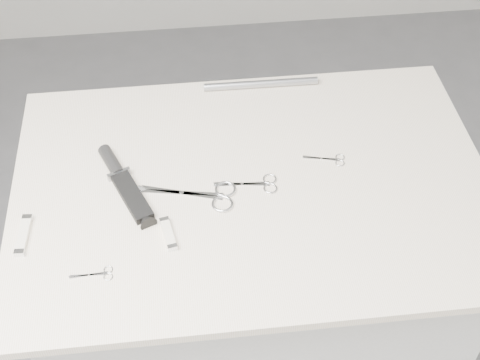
{
  "coord_description": "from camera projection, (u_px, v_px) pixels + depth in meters",
  "views": [
    {
      "loc": [
        -0.13,
        -0.96,
        1.93
      ],
      "look_at": [
        -0.03,
        0.01,
        0.92
      ],
      "focal_mm": 50.0,
      "sensor_mm": 36.0,
      "label": 1
    }
  ],
  "objects": [
    {
      "name": "plinth",
      "position": [
        250.0,
        307.0,
        1.73
      ],
      "size": [
        0.9,
        0.6,
        0.9
      ],
      "primitive_type": "cube",
      "color": "silver",
      "rests_on": "ground"
    },
    {
      "name": "display_board",
      "position": [
        253.0,
        185.0,
        1.4
      ],
      "size": [
        1.0,
        0.7,
        0.02
      ],
      "primitive_type": "cube",
      "color": "beige",
      "rests_on": "plinth"
    },
    {
      "name": "large_shears",
      "position": [
        209.0,
        195.0,
        1.37
      ],
      "size": [
        0.2,
        0.1,
        0.01
      ],
      "rotation": [
        0.0,
        0.0,
        -0.24
      ],
      "color": "silver",
      "rests_on": "display_board"
    },
    {
      "name": "embroidery_scissors_a",
      "position": [
        258.0,
        184.0,
        1.39
      ],
      "size": [
        0.13,
        0.06,
        0.0
      ],
      "rotation": [
        0.0,
        0.0,
        -0.1
      ],
      "color": "silver",
      "rests_on": "display_board"
    },
    {
      "name": "embroidery_scissors_b",
      "position": [
        330.0,
        159.0,
        1.44
      ],
      "size": [
        0.09,
        0.04,
        0.0
      ],
      "rotation": [
        0.0,
        0.0,
        -0.23
      ],
      "color": "silver",
      "rests_on": "display_board"
    },
    {
      "name": "tiny_scissors",
      "position": [
        98.0,
        274.0,
        1.23
      ],
      "size": [
        0.08,
        0.03,
        0.0
      ],
      "rotation": [
        0.0,
        0.0,
        0.02
      ],
      "color": "silver",
      "rests_on": "display_board"
    },
    {
      "name": "sheathed_knife",
      "position": [
        122.0,
        180.0,
        1.39
      ],
      "size": [
        0.12,
        0.22,
        0.03
      ],
      "rotation": [
        0.0,
        0.0,
        1.96
      ],
      "color": "black",
      "rests_on": "display_board"
    },
    {
      "name": "pocket_knife_a",
      "position": [
        168.0,
        234.0,
        1.29
      ],
      "size": [
        0.03,
        0.08,
        0.01
      ],
      "rotation": [
        0.0,
        0.0,
        1.76
      ],
      "color": "silver",
      "rests_on": "display_board"
    },
    {
      "name": "pocket_knife_b",
      "position": [
        23.0,
        235.0,
        1.29
      ],
      "size": [
        0.03,
        0.1,
        0.01
      ],
      "rotation": [
        0.0,
        0.0,
        1.5
      ],
      "color": "silver",
      "rests_on": "display_board"
    },
    {
      "name": "metal_rail",
      "position": [
        261.0,
        84.0,
        1.61
      ],
      "size": [
        0.28,
        0.02,
        0.02
      ],
      "primitive_type": "cylinder",
      "rotation": [
        0.0,
        1.57,
        -0.01
      ],
      "color": "#96999F",
      "rests_on": "display_board"
    }
  ]
}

